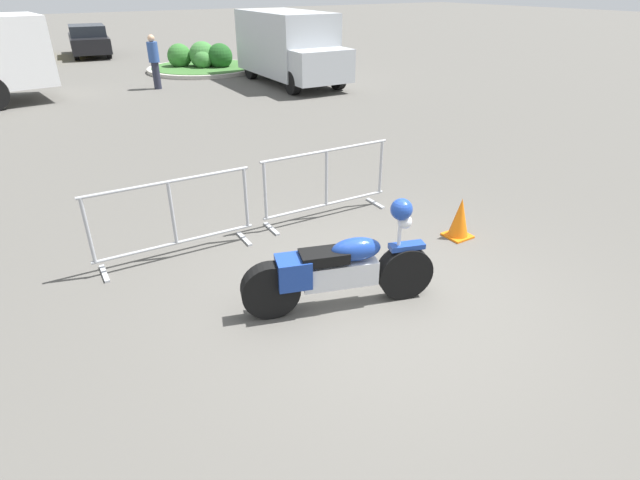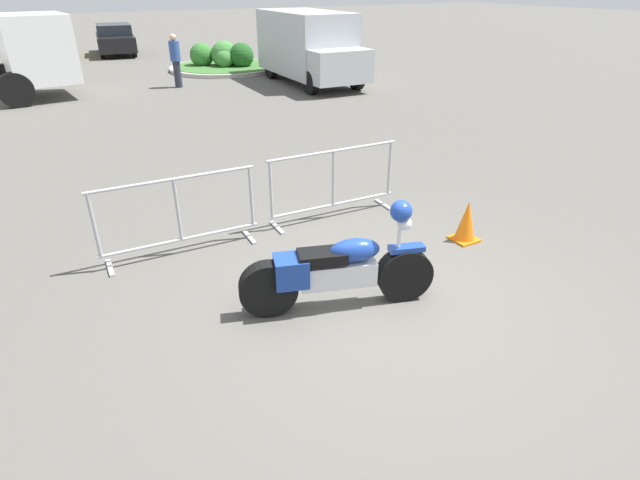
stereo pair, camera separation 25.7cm
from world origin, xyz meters
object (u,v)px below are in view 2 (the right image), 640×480
object	(u,v)px
motorcycle	(338,270)
crowd_barrier_far	(333,183)
parked_car_black	(115,39)
pedestrian	(176,59)
delivery_van	(309,45)
crowd_barrier_near	(178,215)
traffic_cone	(467,221)
parked_car_yellow	(44,42)

from	to	relation	value
motorcycle	crowd_barrier_far	xyz separation A→B (m)	(1.17, 2.06, 0.08)
parked_car_black	pedestrian	distance (m)	9.73
crowd_barrier_far	delivery_van	xyz separation A→B (m)	(5.01, 10.07, 0.69)
crowd_barrier_far	parked_car_black	distance (m)	21.24
crowd_barrier_near	crowd_barrier_far	world-z (taller)	same
crowd_barrier_near	delivery_van	world-z (taller)	delivery_van
pedestrian	motorcycle	bearing A→B (deg)	87.01
crowd_barrier_near	delivery_van	distance (m)	12.49
pedestrian	traffic_cone	world-z (taller)	pedestrian
pedestrian	traffic_cone	bearing A→B (deg)	97.08
motorcycle	pedestrian	distance (m)	13.72
crowd_barrier_far	parked_car_yellow	xyz separation A→B (m)	(-2.61, 21.43, 0.17)
traffic_cone	delivery_van	bearing A→B (deg)	71.93
parked_car_black	traffic_cone	size ratio (longest dim) A/B	7.14
delivery_van	crowd_barrier_far	bearing A→B (deg)	-24.27
delivery_van	pedestrian	world-z (taller)	delivery_van
parked_car_yellow	pedestrian	size ratio (longest dim) A/B	2.58
motorcycle	delivery_van	xyz separation A→B (m)	(6.18, 12.13, 0.77)
parked_car_yellow	pedestrian	world-z (taller)	pedestrian
crowd_barrier_far	motorcycle	bearing A→B (deg)	-119.56
delivery_van	pedestrian	distance (m)	4.49
motorcycle	pedestrian	size ratio (longest dim) A/B	1.25
crowd_barrier_near	traffic_cone	size ratio (longest dim) A/B	3.57
parked_car_black	crowd_barrier_near	bearing A→B (deg)	179.59
crowd_barrier_far	parked_car_yellow	distance (m)	21.59
crowd_barrier_far	parked_car_black	xyz separation A→B (m)	(0.45, 21.23, 0.14)
crowd_barrier_far	pedestrian	bearing A→B (deg)	86.16
crowd_barrier_far	pedestrian	world-z (taller)	pedestrian
delivery_van	parked_car_black	xyz separation A→B (m)	(-4.56, 11.16, -0.55)
motorcycle	parked_car_yellow	xyz separation A→B (m)	(-1.44, 23.50, 0.25)
crowd_barrier_far	parked_car_black	size ratio (longest dim) A/B	0.50
delivery_van	traffic_cone	world-z (taller)	delivery_van
motorcycle	traffic_cone	size ratio (longest dim) A/B	3.58
motorcycle	traffic_cone	world-z (taller)	motorcycle
delivery_van	crowd_barrier_near	bearing A→B (deg)	-33.94
traffic_cone	crowd_barrier_near	bearing A→B (deg)	156.02
pedestrian	crowd_barrier_near	bearing A→B (deg)	80.02
crowd_barrier_far	pedestrian	distance (m)	11.54
crowd_barrier_far	parked_car_black	world-z (taller)	parked_car_black
crowd_barrier_far	traffic_cone	distance (m)	2.01
parked_car_yellow	traffic_cone	distance (m)	23.33
parked_car_black	traffic_cone	distance (m)	22.83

